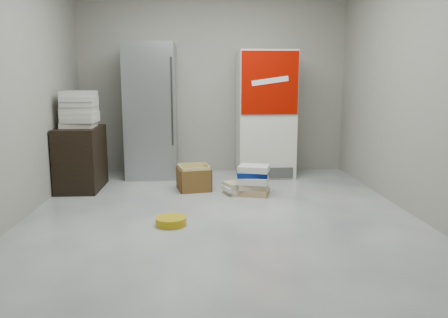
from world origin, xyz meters
TOP-DOWN VIEW (x-y plane):
  - ground at (0.00, 0.00)m, footprint 5.00×5.00m
  - room_shell at (0.00, 0.00)m, footprint 4.04×5.04m
  - steel_fridge at (-0.90, 2.13)m, footprint 0.70×0.72m
  - coke_cooler at (0.75, 2.12)m, footprint 0.80×0.73m
  - wood_shelf at (-1.73, 1.40)m, footprint 0.50×0.80m
  - supply_box_stack at (-1.72, 1.40)m, footprint 0.44×0.44m
  - phonebook_stack_main at (0.44, 0.98)m, footprint 0.43×0.38m
  - phonebook_stack_side at (0.26, 1.04)m, footprint 0.43×0.38m
  - cardboard_box at (-0.29, 1.27)m, footprint 0.47×0.47m
  - bucket_lid at (-0.49, -0.13)m, footprint 0.36×0.36m

SIDE VIEW (x-z plane):
  - ground at x=0.00m, z-range 0.00..0.00m
  - bucket_lid at x=-0.49m, z-range 0.00..0.08m
  - phonebook_stack_side at x=0.26m, z-range 0.00..0.15m
  - cardboard_box at x=-0.29m, z-range -0.03..0.29m
  - phonebook_stack_main at x=0.44m, z-range 0.00..0.36m
  - wood_shelf at x=-1.73m, z-range 0.00..0.80m
  - coke_cooler at x=0.75m, z-range 0.00..1.80m
  - steel_fridge at x=-0.90m, z-range 0.00..1.90m
  - supply_box_stack at x=-1.72m, z-range 0.80..1.25m
  - room_shell at x=0.00m, z-range 0.39..3.21m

